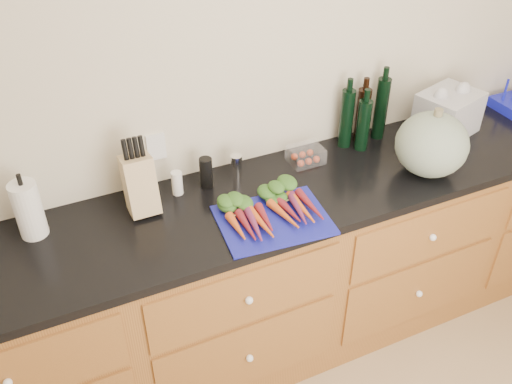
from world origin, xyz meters
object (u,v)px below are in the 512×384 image
squash (432,144)px  knife_block (140,185)px  paper_towel (28,210)px  carrots (269,208)px  cutting_board (273,220)px  tomato_box (306,155)px

squash → knife_block: 1.26m
paper_towel → squash: bearing=-10.0°
carrots → knife_block: (-0.45, 0.26, 0.09)m
cutting_board → carrots: bearing=90.0°
cutting_board → squash: (0.78, 0.03, 0.14)m
carrots → squash: (0.78, -0.01, 0.11)m
squash → tomato_box: (-0.46, 0.30, -0.11)m
squash → knife_block: (-1.23, 0.27, -0.02)m
knife_block → cutting_board: bearing=-33.6°
squash → knife_block: size_ratio=1.32×
tomato_box → squash: bearing=-33.5°
paper_towel → tomato_box: bearing=0.5°
squash → knife_block: squash is taller
carrots → squash: bearing=-1.0°
cutting_board → paper_towel: size_ratio=1.85×
paper_towel → tomato_box: paper_towel is taller
paper_towel → knife_block: bearing=-2.7°
squash → tomato_box: bearing=146.5°
cutting_board → knife_block: 0.55m
carrots → tomato_box: bearing=41.3°
carrots → squash: 0.79m
cutting_board → knife_block: knife_block is taller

